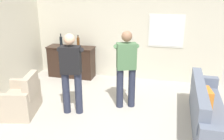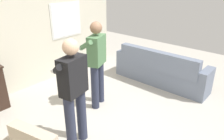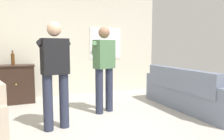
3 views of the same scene
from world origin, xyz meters
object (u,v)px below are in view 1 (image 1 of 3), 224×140
at_px(person_standing_left, 71,70).
at_px(person_standing_right, 126,66).
at_px(bottle_wine_green, 61,41).
at_px(bottle_liquor_amber, 78,42).
at_px(couch, 206,112).
at_px(sideboard_cabinet, 71,62).
at_px(armchair, 22,100).

bearing_deg(person_standing_left, person_standing_right, 27.78).
distance_m(bottle_wine_green, bottle_liquor_amber, 0.49).
bearing_deg(person_standing_left, couch, 0.98).
bearing_deg(sideboard_cabinet, person_standing_left, -66.62).
bearing_deg(person_standing_right, armchair, -158.12).
xyz_separation_m(couch, person_standing_right, (-1.62, 0.49, 0.61)).
relative_size(couch, person_standing_right, 1.36).
relative_size(sideboard_cabinet, bottle_wine_green, 3.71).
relative_size(sideboard_cabinet, person_standing_left, 0.80).
relative_size(bottle_wine_green, person_standing_left, 0.22).
bearing_deg(armchair, bottle_wine_green, 92.81).
bearing_deg(person_standing_right, sideboard_cabinet, 142.23).
height_order(couch, sideboard_cabinet, sideboard_cabinet).
height_order(armchair, sideboard_cabinet, sideboard_cabinet).
distance_m(armchair, bottle_wine_green, 2.38).
bearing_deg(person_standing_left, sideboard_cabinet, 113.38).
height_order(bottle_wine_green, person_standing_right, person_standing_right).
bearing_deg(armchair, person_standing_right, 21.88).
xyz_separation_m(couch, bottle_wine_green, (-3.77, 1.93, 0.70)).
relative_size(armchair, person_standing_right, 0.60).
height_order(sideboard_cabinet, person_standing_left, person_standing_left).
distance_m(sideboard_cabinet, person_standing_left, 2.22).
xyz_separation_m(couch, bottle_liquor_amber, (-3.28, 1.99, 0.69)).
distance_m(bottle_wine_green, person_standing_right, 2.59).
height_order(person_standing_left, person_standing_right, same).
height_order(bottle_wine_green, bottle_liquor_amber, bottle_wine_green).
bearing_deg(armchair, person_standing_left, 15.52).
bearing_deg(couch, armchair, -174.86).
bearing_deg(bottle_liquor_amber, person_standing_left, -72.42).
bearing_deg(sideboard_cabinet, couch, -29.05).
bearing_deg(bottle_wine_green, person_standing_left, -60.10).
height_order(armchair, bottle_wine_green, bottle_wine_green).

